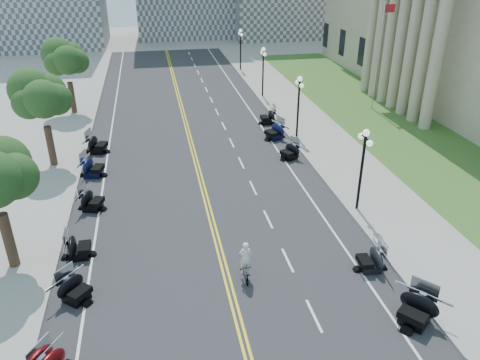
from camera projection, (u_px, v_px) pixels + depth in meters
ground at (224, 268)px, 22.77m from camera, size 160.00×160.00×0.00m
road at (201, 179)px, 31.56m from camera, size 16.00×90.00×0.01m
centerline_yellow_a at (199, 179)px, 31.53m from camera, size 0.12×90.00×0.00m
centerline_yellow_b at (202, 178)px, 31.57m from camera, size 0.12×90.00×0.00m
edge_line_north at (292, 171)px, 32.64m from camera, size 0.12×90.00×0.00m
edge_line_south at (103, 187)px, 30.46m from camera, size 0.12×90.00×0.00m
lane_dash_5 at (314, 316)px, 19.79m from camera, size 0.12×2.00×0.00m
lane_dash_6 at (288, 260)px, 23.31m from camera, size 0.12×2.00×0.00m
lane_dash_7 at (268, 219)px, 26.83m from camera, size 0.12×2.00×0.00m
lane_dash_8 at (253, 188)px, 30.34m from camera, size 0.12×2.00×0.00m
lane_dash_9 at (241, 163)px, 33.86m from camera, size 0.12×2.00×0.00m
lane_dash_10 at (232, 143)px, 37.37m from camera, size 0.12×2.00×0.00m
lane_dash_11 at (224, 126)px, 40.89m from camera, size 0.12×2.00×0.00m
lane_dash_12 at (217, 112)px, 44.41m from camera, size 0.12×2.00×0.00m
lane_dash_13 at (211, 100)px, 47.92m from camera, size 0.12×2.00×0.00m
lane_dash_14 at (206, 89)px, 51.44m from camera, size 0.12×2.00×0.00m
lane_dash_15 at (202, 80)px, 54.95m from camera, size 0.12×2.00×0.00m
lane_dash_16 at (198, 72)px, 58.47m from camera, size 0.12×2.00×0.00m
lane_dash_17 at (195, 65)px, 61.98m from camera, size 0.12×2.00×0.00m
lane_dash_18 at (192, 59)px, 65.50m from camera, size 0.12×2.00×0.00m
lane_dash_19 at (189, 53)px, 69.02m from camera, size 0.12×2.00×0.00m
sidewalk_north at (347, 165)px, 33.32m from camera, size 5.00×90.00×0.15m
sidewalk_south at (36, 191)px, 29.74m from camera, size 5.00×90.00×0.15m
lawn at (386, 123)px, 41.55m from camera, size 9.00×60.00×0.10m
street_lamp_2 at (361, 171)px, 26.59m from camera, size 0.50×1.20×4.90m
street_lamp_3 at (298, 107)px, 37.14m from camera, size 0.50×1.20×4.90m
street_lamp_4 at (263, 72)px, 47.69m from camera, size 0.50×1.20×4.90m
street_lamp_5 at (241, 50)px, 58.24m from camera, size 0.50×1.20×4.90m
flagpole at (378, 57)px, 42.95m from camera, size 1.10×0.20×10.00m
tree_3 at (42, 102)px, 31.26m from camera, size 4.80×4.80×9.20m
tree_4 at (67, 63)px, 41.80m from camera, size 4.80×4.80×9.20m
motorcycle_n_4 at (416, 309)px, 19.13m from camera, size 2.92×2.92×1.45m
motorcycle_n_5 at (371, 259)px, 22.37m from camera, size 1.93×1.93×1.27m
motorcycle_n_8 at (290, 151)px, 34.28m from camera, size 2.42×2.42×1.26m
motorcycle_n_9 at (275, 131)px, 37.79m from camera, size 2.65×2.65×1.44m
motorcycle_n_10 at (268, 116)px, 41.14m from camera, size 1.96×1.96×1.36m
motorcycle_s_5 at (75, 288)px, 20.42m from camera, size 2.56×2.56×1.27m
motorcycle_s_6 at (78, 246)px, 23.30m from camera, size 1.88×1.88×1.29m
motorcycle_s_7 at (92, 200)px, 27.57m from camera, size 2.40×2.40×1.32m
motorcycle_s_8 at (93, 166)px, 31.61m from camera, size 2.51×2.51×1.44m
motorcycle_s_9 at (97, 144)px, 35.28m from camera, size 2.57×2.57×1.46m
bicycle at (245, 270)px, 21.81m from camera, size 0.48×1.59×0.95m
cyclist_rider at (245, 247)px, 21.22m from camera, size 0.61×0.40×1.68m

